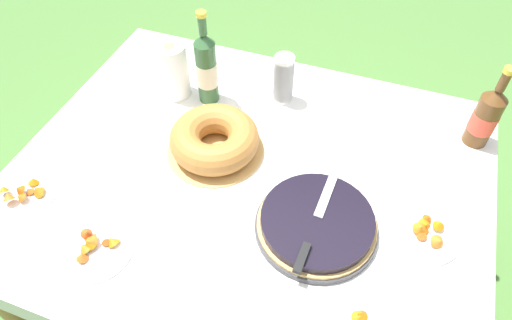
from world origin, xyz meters
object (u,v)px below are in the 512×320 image
cider_bottle_amber (486,117)px  bundt_cake (215,139)px  snack_plate_near (425,232)px  paper_towel_roll (173,70)px  cup_stack (284,79)px  cider_bottle_green (207,68)px  snack_plate_right (94,247)px  snack_plate_far (25,193)px  serving_knife (315,225)px  berry_tart (317,224)px

cider_bottle_amber → bundt_cake: bearing=-157.0°
snack_plate_near → paper_towel_roll: paper_towel_roll is taller
cup_stack → cider_bottle_green: 0.27m
snack_plate_right → snack_plate_far: (-0.30, 0.09, 0.00)m
serving_knife → snack_plate_near: (0.30, 0.12, -0.05)m
bundt_cake → cider_bottle_amber: bearing=23.0°
cider_bottle_green → cider_bottle_amber: (0.93, 0.11, -0.03)m
cider_bottle_green → paper_towel_roll: cider_bottle_green is taller
serving_knife → cider_bottle_amber: (0.41, 0.55, 0.05)m
bundt_cake → cup_stack: cup_stack is taller
cider_bottle_green → snack_plate_near: cider_bottle_green is taller
bundt_cake → cup_stack: 0.35m
snack_plate_far → cup_stack: bearing=49.0°
snack_plate_near → cup_stack: bearing=143.1°
cider_bottle_amber → snack_plate_far: size_ratio=1.58×
snack_plate_far → serving_knife: bearing=10.2°
snack_plate_near → snack_plate_far: (-1.16, -0.27, 0.00)m
cup_stack → cider_bottle_amber: 0.67m
paper_towel_roll → bundt_cake: bearing=-41.2°
snack_plate_far → paper_towel_roll: (0.22, 0.59, 0.09)m
serving_knife → berry_tart: bearing=0.0°
cup_stack → cider_bottle_green: bearing=-161.0°
bundt_cake → cider_bottle_amber: (0.80, 0.34, 0.06)m
bundt_cake → snack_plate_right: bundt_cake is taller
serving_knife → cup_stack: bearing=28.3°
snack_plate_right → cup_stack: bearing=69.1°
cup_stack → paper_towel_roll: size_ratio=0.91×
cup_stack → snack_plate_right: 0.84m
bundt_cake → paper_towel_roll: bearing=138.8°
snack_plate_near → snack_plate_right: size_ratio=0.95×
snack_plate_near → bundt_cake: bearing=172.1°
snack_plate_near → cider_bottle_amber: bearing=75.0°
bundt_cake → snack_plate_right: bearing=-110.1°
cider_bottle_amber → snack_plate_far: (-1.27, -0.71, -0.10)m
cup_stack → cider_bottle_green: cider_bottle_green is taller
serving_knife → snack_plate_right: (-0.56, -0.24, -0.05)m
bundt_cake → cider_bottle_green: size_ratio=0.91×
cup_stack → paper_towel_roll: (-0.38, -0.10, 0.01)m
serving_knife → cider_bottle_green: (-0.52, 0.45, 0.07)m
cup_stack → cider_bottle_amber: (0.67, 0.02, 0.02)m
bundt_cake → snack_plate_near: bearing=-7.9°
cider_bottle_amber → cup_stack: bearing=-178.3°
paper_towel_roll → cider_bottle_amber: bearing=6.5°
berry_tart → snack_plate_near: (0.29, 0.09, -0.02)m
cider_bottle_amber → snack_plate_near: 0.46m
berry_tart → cider_bottle_amber: 0.67m
serving_knife → paper_towel_roll: size_ratio=1.80×
cider_bottle_green → snack_plate_far: 0.71m
berry_tart → paper_towel_roll: size_ratio=1.69×
cup_stack → paper_towel_roll: paper_towel_roll is taller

